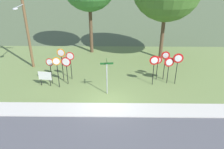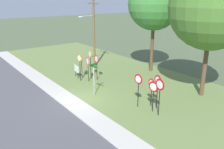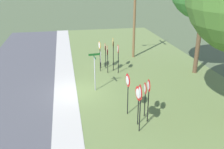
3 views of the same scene
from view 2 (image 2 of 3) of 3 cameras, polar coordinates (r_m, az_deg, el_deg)
The scene contains 19 objects.
ground_plane at distance 19.10m, azimuth -7.61°, elevation -6.19°, with size 160.00×160.00×0.00m, color #4C5B3D.
road_asphalt at distance 17.51m, azimuth -21.52°, elevation -9.79°, with size 44.00×6.40×0.01m, color #4C4C51.
sidewalk_strip at distance 18.75m, azimuth -9.74°, elevation -6.69°, with size 44.00×1.60×0.06m, color #BCB7AD.
grass_median at distance 22.40m, azimuth 5.78°, elevation -2.28°, with size 44.00×12.00×0.04m, color olive.
stop_sign_near_left at distance 23.67m, azimuth -7.48°, elevation 3.00°, with size 0.64×0.14×2.27m.
stop_sign_near_right at distance 22.82m, azimuth -3.79°, elevation 2.98°, with size 0.70×0.12×2.49m.
stop_sign_far_left at distance 23.11m, azimuth -5.32°, elevation 3.89°, with size 0.69×0.16×2.89m.
stop_sign_far_center at distance 22.72m, azimuth -7.87°, elevation 2.98°, with size 0.65×0.11×2.62m.
stop_sign_far_right at distance 22.52m, azimuth -5.90°, elevation 2.58°, with size 0.78×0.17×2.40m.
yield_sign_near_left at distance 17.10m, azimuth 10.99°, elevation -2.26°, with size 0.69×0.11×2.58m.
yield_sign_near_right at distance 17.58m, azimuth 9.54°, elevation -2.73°, with size 0.68×0.11×2.16m.
yield_sign_far_left at distance 17.16m, azimuth 6.39°, elevation -1.92°, with size 0.78×0.12×2.57m.
yield_sign_far_right at distance 16.03m, azimuth 11.50°, elevation -3.28°, with size 0.82×0.12×2.70m.
yield_sign_center at distance 16.61m, azimuth 10.01°, elevation -3.56°, with size 0.81×0.13×2.32m.
street_name_post at distance 19.14m, azimuth -4.43°, elevation -0.53°, with size 0.96×0.81×2.78m.
utility_pole at distance 26.98m, azimuth -4.67°, elevation 10.98°, with size 2.10×2.07×8.10m.
notice_board at distance 24.08m, azimuth -8.63°, elevation 1.24°, with size 1.09×0.18×1.25m.
oak_tree_left at distance 25.37m, azimuth 10.25°, elevation 16.53°, with size 5.42×5.42×9.87m.
oak_tree_right at distance 19.68m, azimuth 23.21°, elevation 14.90°, with size 6.57×6.57×10.44m.
Camera 2 is at (15.20, -8.44, 7.91)m, focal length 37.65 mm.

